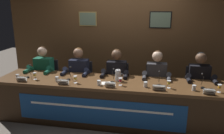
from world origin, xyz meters
TOP-DOWN VIEW (x-y plane):
  - ground_plane at (0.00, 0.00)m, footprint 12.00×12.00m
  - wall_back_panelled at (0.00, 1.33)m, footprint 5.24×0.14m
  - conference_table at (-0.00, -0.12)m, footprint 4.04×0.83m
  - chair_far_left at (-1.50, 0.60)m, footprint 0.44×0.44m
  - panelist_far_left at (-1.50, 0.40)m, footprint 0.51×0.48m
  - nameplate_far_left at (-1.51, -0.30)m, footprint 0.18×0.06m
  - juice_glass_far_left at (-1.34, -0.17)m, footprint 0.06×0.06m
  - water_cup_far_left at (-1.65, -0.20)m, footprint 0.06×0.06m
  - microphone_far_left at (-1.52, -0.07)m, footprint 0.06×0.17m
  - chair_left at (-0.75, 0.60)m, footprint 0.44×0.44m
  - panelist_left at (-0.75, 0.40)m, footprint 0.51×0.48m
  - nameplate_left at (-0.76, -0.32)m, footprint 0.19×0.06m
  - juice_glass_left at (-0.58, -0.21)m, footprint 0.06×0.06m
  - water_cup_left at (-0.92, -0.20)m, footprint 0.06×0.06m
  - microphone_left at (-0.75, -0.05)m, footprint 0.06×0.17m
  - chair_center at (0.00, 0.60)m, footprint 0.44×0.44m
  - panelist_center at (0.00, 0.40)m, footprint 0.51×0.48m
  - nameplate_center at (0.03, -0.30)m, footprint 0.17×0.06m
  - juice_glass_center at (0.17, -0.18)m, footprint 0.06×0.06m
  - water_cup_center at (-0.17, -0.25)m, footprint 0.06×0.06m
  - microphone_center at (0.02, -0.04)m, footprint 0.06×0.17m
  - chair_right at (0.75, 0.60)m, footprint 0.44×0.44m
  - panelist_right at (0.75, 0.40)m, footprint 0.51×0.48m
  - nameplate_right at (0.79, -0.29)m, footprint 0.20×0.06m
  - juice_glass_right at (0.94, -0.16)m, footprint 0.06×0.06m
  - water_cup_right at (0.58, -0.18)m, footprint 0.06×0.06m
  - microphone_right at (0.79, -0.05)m, footprint 0.06×0.17m
  - chair_far_right at (1.50, 0.60)m, footprint 0.44×0.44m
  - panelist_far_right at (1.50, 0.40)m, footprint 0.51×0.48m
  - nameplate_far_right at (1.50, -0.32)m, footprint 0.17×0.06m
  - juice_glass_far_right at (1.67, -0.20)m, footprint 0.06×0.06m
  - water_cup_far_right at (1.31, -0.19)m, footprint 0.06×0.06m
  - microphone_far_right at (1.46, -0.05)m, footprint 0.06×0.17m
  - water_pitcher_central at (0.10, 0.04)m, footprint 0.15×0.10m
  - document_stack_center at (-0.04, -0.15)m, footprint 0.24×0.19m

SIDE VIEW (x-z plane):
  - ground_plane at x=0.00m, z-range 0.00..0.00m
  - chair_far_left at x=-1.50m, z-range -0.02..0.87m
  - chair_left at x=-0.75m, z-range -0.02..0.87m
  - chair_center at x=0.00m, z-range -0.02..0.87m
  - chair_right at x=0.75m, z-range -0.02..0.87m
  - chair_far_right at x=1.50m, z-range -0.02..0.87m
  - conference_table at x=0.00m, z-range 0.15..0.89m
  - panelist_far_left at x=-1.50m, z-range 0.10..1.31m
  - panelist_left at x=-0.75m, z-range 0.10..1.31m
  - panelist_center at x=0.00m, z-range 0.10..1.31m
  - panelist_right at x=0.75m, z-range 0.10..1.31m
  - panelist_far_right at x=1.50m, z-range 0.10..1.31m
  - document_stack_center at x=-0.04m, z-range 0.75..0.76m
  - water_cup_far_left at x=-1.65m, z-range 0.74..0.83m
  - water_cup_left at x=-0.92m, z-range 0.74..0.83m
  - water_cup_center at x=-0.17m, z-range 0.74..0.83m
  - water_cup_right at x=0.58m, z-range 0.74..0.83m
  - water_cup_far_right at x=1.31m, z-range 0.74..0.83m
  - nameplate_left at x=-0.76m, z-range 0.75..0.82m
  - nameplate_right at x=0.79m, z-range 0.75..0.82m
  - nameplate_far_left at x=-1.51m, z-range 0.75..0.82m
  - nameplate_center at x=0.03m, z-range 0.75..0.82m
  - nameplate_far_right at x=1.50m, z-range 0.75..0.82m
  - microphone_far_left at x=-1.52m, z-range 0.71..0.93m
  - microphone_left at x=-0.75m, z-range 0.71..0.93m
  - microphone_center at x=0.02m, z-range 0.71..0.93m
  - microphone_right at x=0.79m, z-range 0.71..0.93m
  - microphone_far_right at x=1.46m, z-range 0.71..0.93m
  - juice_glass_far_left at x=-1.34m, z-range 0.77..0.89m
  - juice_glass_left at x=-0.58m, z-range 0.77..0.89m
  - juice_glass_center at x=0.17m, z-range 0.77..0.89m
  - juice_glass_right at x=0.94m, z-range 0.77..0.89m
  - juice_glass_far_right at x=1.67m, z-range 0.77..0.89m
  - water_pitcher_central at x=0.10m, z-range 0.73..0.94m
  - wall_back_panelled at x=0.00m, z-range 0.00..2.60m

